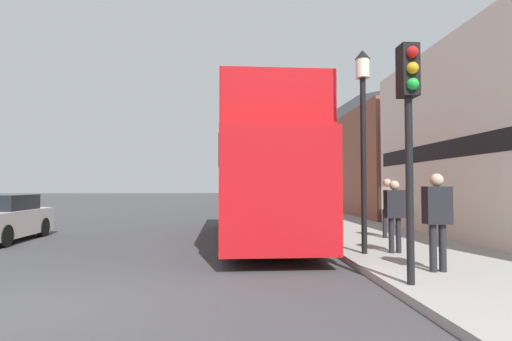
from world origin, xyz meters
TOP-DOWN VIEW (x-y plane):
  - ground_plane at (0.00, 21.00)m, footprint 144.00×144.00m
  - sidewalk at (7.36, 18.00)m, footprint 3.90×108.00m
  - brick_terrace_rear at (12.31, 23.07)m, footprint 6.00×23.07m
  - tour_bus at (3.78, 6.90)m, footprint 2.62×9.60m
  - parked_car_ahead_of_bus at (4.32, 15.40)m, footprint 1.82×4.32m
  - pedestrian_nearest at (6.65, 1.35)m, footprint 0.47×0.26m
  - pedestrian_second at (6.70, 3.40)m, footprint 0.44×0.24m
  - pedestrian_third at (7.61, 6.09)m, footprint 0.47×0.26m
  - traffic_signal at (5.72, 0.43)m, footprint 0.28×0.42m
  - lamp_post_nearest at (5.96, 3.36)m, footprint 0.35×0.35m
  - lamp_post_second at (6.09, 12.75)m, footprint 0.35×0.35m

SIDE VIEW (x-z plane):
  - ground_plane at x=0.00m, z-range 0.00..0.00m
  - sidewalk at x=7.36m, z-range 0.00..0.14m
  - parked_car_ahead_of_bus at x=4.32m, z-range -0.04..1.32m
  - pedestrian_second at x=6.70m, z-range 0.31..2.01m
  - pedestrian_third at x=7.61m, z-range 0.32..2.11m
  - pedestrian_nearest at x=6.65m, z-range 0.32..2.12m
  - tour_bus at x=3.78m, z-range -0.19..3.98m
  - traffic_signal at x=5.72m, z-range 1.03..4.88m
  - lamp_post_nearest at x=5.96m, z-range 1.04..5.82m
  - lamp_post_second at x=6.09m, z-range 1.04..5.87m
  - brick_terrace_rear at x=12.31m, z-range 0.00..8.48m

